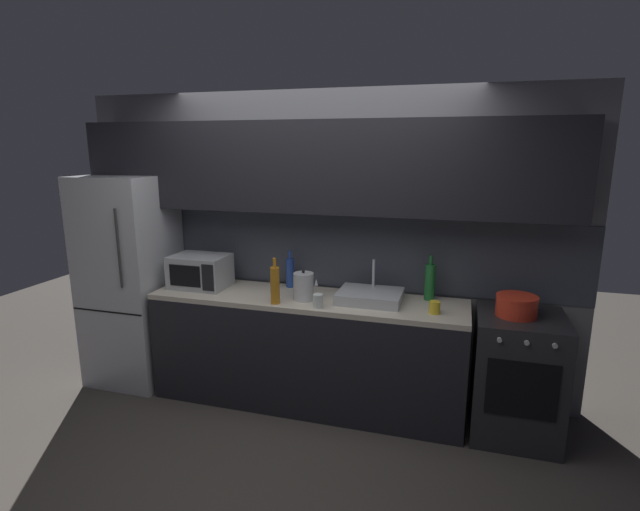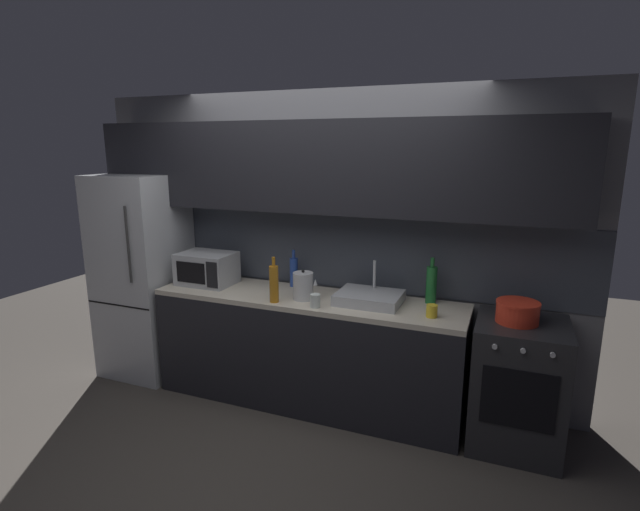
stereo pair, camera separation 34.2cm
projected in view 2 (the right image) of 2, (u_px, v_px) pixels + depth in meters
The scene contains 14 objects.
ground_plane at pixel (254, 465), 3.19m from camera, with size 10.00×10.00×0.00m, color #3D3833.
back_wall at pixel (321, 210), 3.94m from camera, with size 4.22×0.44×2.50m.
counter_run at pixel (307, 350), 3.91m from camera, with size 2.48×0.60×0.90m.
refrigerator at pixel (143, 275), 4.40m from camera, with size 0.68×0.69×1.82m.
oven_range at pixel (518, 385), 3.33m from camera, with size 0.60×0.62×0.90m.
microwave at pixel (207, 268), 4.14m from camera, with size 0.46×0.35×0.27m.
sink_basin at pixel (369, 298), 3.65m from camera, with size 0.48×0.38×0.30m.
kettle at pixel (304, 286), 3.72m from camera, with size 0.19×0.16×0.24m.
wine_bottle_amber at pixel (274, 283), 3.64m from camera, with size 0.07×0.07×0.35m.
wine_bottle_blue at pixel (294, 272), 4.06m from camera, with size 0.07×0.07×0.31m.
wine_bottle_green at pixel (431, 284), 3.62m from camera, with size 0.08×0.08×0.35m.
mug_clear at pixel (315, 301), 3.55m from camera, with size 0.07×0.07×0.10m, color silver.
mug_yellow at pixel (432, 311), 3.34m from camera, with size 0.08×0.08×0.09m, color gold.
cooking_pot at pixel (518, 312), 3.24m from camera, with size 0.28×0.28×0.15m.
Camera 2 is at (1.45, -2.44, 2.06)m, focal length 27.14 mm.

